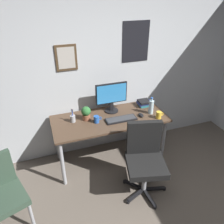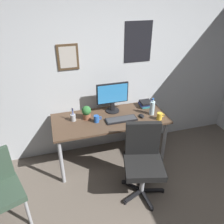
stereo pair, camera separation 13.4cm
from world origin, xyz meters
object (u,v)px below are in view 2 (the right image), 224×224
Objects in this scene: pen_cup at (73,117)px; book_stack_left at (146,104)px; coffee_mug_far at (97,119)px; monitor at (112,96)px; computer_mouse at (142,116)px; coffee_mug_near at (160,116)px; keyboard at (121,119)px; potted_plant at (86,112)px; water_bottle at (152,108)px; office_chair at (143,157)px.

pen_cup is 1.12m from book_stack_left.
monitor is at bearing 38.50° from coffee_mug_far.
coffee_mug_near is at bearing -31.04° from computer_mouse.
keyboard is 0.56m from book_stack_left.
potted_plant is 0.94m from book_stack_left.
water_bottle reaches higher than book_stack_left.
monitor is at bearing 153.80° from water_bottle.
coffee_mug_near is 0.51× the size of book_stack_left.
computer_mouse is 0.44× the size of water_bottle.
office_chair is at bearing -109.55° from computer_mouse.
water_bottle reaches higher than pen_cup.
potted_plant is (-0.40, -0.11, -0.13)m from monitor.
office_chair is 2.07× the size of monitor.
pen_cup is at bearing -169.47° from monitor.
coffee_mug_far is 0.32m from pen_cup.
water_bottle is at bearing 105.61° from coffee_mug_near.
monitor reaches higher than coffee_mug_near.
computer_mouse is 0.19m from water_bottle.
keyboard is at bearing -179.61° from computer_mouse.
coffee_mug_near reaches higher than computer_mouse.
water_bottle is 0.92m from potted_plant.
office_chair is 8.47× the size of coffee_mug_near.
coffee_mug_near is at bearing -13.73° from keyboard.
office_chair is 8.66× the size of coffee_mug_far.
coffee_mug_far is at bearing 171.26° from keyboard.
monitor reaches higher than keyboard.
pen_cup is at bearing 164.71° from keyboard.
computer_mouse is 0.64m from coffee_mug_far.
water_bottle is at bearing 9.83° from computer_mouse.
computer_mouse reaches higher than keyboard.
monitor is 0.63m from pen_cup.
office_chair reaches higher than potted_plant.
coffee_mug_near is at bearing -17.20° from potted_plant.
keyboard is 0.53m from coffee_mug_near.
coffee_mug_near is 0.56× the size of pen_cup.
keyboard is 0.34m from coffee_mug_far.
potted_plant is 0.98× the size of pen_cup.
office_chair is 0.66m from coffee_mug_near.
potted_plant reaches higher than coffee_mug_far.
water_bottle is (0.37, 0.60, 0.31)m from office_chair.
monitor is 0.42m from coffee_mug_far.
pen_cup reaches higher than coffee_mug_near.
coffee_mug_far is at bearing 178.55° from water_bottle.
office_chair reaches higher than computer_mouse.
coffee_mug_near is 0.58× the size of potted_plant.
computer_mouse is at bearing -124.33° from book_stack_left.
book_stack_left is (0.49, 0.27, 0.03)m from keyboard.
coffee_mug_near is at bearing 47.09° from office_chair.
keyboard is 3.83× the size of coffee_mug_near.
coffee_mug_near is (0.04, -0.16, -0.06)m from water_bottle.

